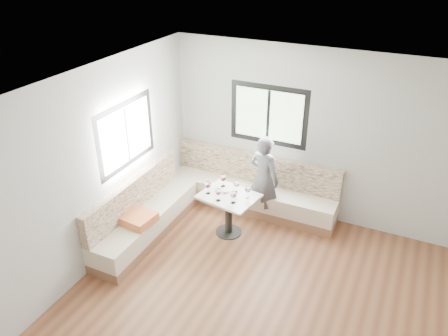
{
  "coord_description": "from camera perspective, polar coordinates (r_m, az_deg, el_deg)",
  "views": [
    {
      "loc": [
        1.24,
        -3.7,
        4.19
      ],
      "look_at": [
        -1.23,
        1.53,
        1.09
      ],
      "focal_mm": 35.0,
      "sensor_mm": 36.0,
      "label": 1
    }
  ],
  "objects": [
    {
      "name": "room",
      "position": [
        4.87,
        5.01,
        -6.67
      ],
      "size": [
        5.01,
        5.01,
        2.81
      ],
      "color": "brown",
      "rests_on": "ground"
    },
    {
      "name": "wine_glass_e",
      "position": [
        6.51,
        3.13,
        -2.8
      ],
      "size": [
        0.09,
        0.09,
        0.21
      ],
      "color": "white",
      "rests_on": "table"
    },
    {
      "name": "wine_glass_a",
      "position": [
        6.61,
        -2.14,
        -2.25
      ],
      "size": [
        0.09,
        0.09,
        0.21
      ],
      "color": "white",
      "rests_on": "table"
    },
    {
      "name": "wine_glass_b",
      "position": [
        6.44,
        -0.77,
        -3.17
      ],
      "size": [
        0.09,
        0.09,
        0.21
      ],
      "color": "white",
      "rests_on": "table"
    },
    {
      "name": "wine_glass_d",
      "position": [
        6.64,
        1.65,
        -2.1
      ],
      "size": [
        0.09,
        0.09,
        0.21
      ],
      "color": "white",
      "rests_on": "table"
    },
    {
      "name": "olive_ramekin",
      "position": [
        6.7,
        0.25,
        -3.03
      ],
      "size": [
        0.1,
        0.1,
        0.04
      ],
      "color": "white",
      "rests_on": "table"
    },
    {
      "name": "table",
      "position": [
        6.73,
        0.63,
        -4.85
      ],
      "size": [
        0.94,
        0.79,
        0.69
      ],
      "rotation": [
        0.0,
        0.0,
        -0.17
      ],
      "color": "black",
      "rests_on": "ground"
    },
    {
      "name": "wine_glass_f",
      "position": [
        6.79,
        -0.12,
        -1.34
      ],
      "size": [
        0.09,
        0.09,
        0.21
      ],
      "color": "white",
      "rests_on": "table"
    },
    {
      "name": "wine_glass_c",
      "position": [
        6.38,
        1.24,
        -3.48
      ],
      "size": [
        0.09,
        0.09,
        0.21
      ],
      "color": "white",
      "rests_on": "table"
    },
    {
      "name": "banquette",
      "position": [
        7.16,
        -2.3,
        -4.41
      ],
      "size": [
        2.9,
        2.8,
        0.95
      ],
      "color": "brown",
      "rests_on": "ground"
    },
    {
      "name": "person",
      "position": [
        7.03,
        5.25,
        -1.37
      ],
      "size": [
        0.61,
        0.49,
        1.47
      ],
      "primitive_type": "imported",
      "rotation": [
        0.0,
        0.0,
        2.86
      ],
      "color": "#4F4E55",
      "rests_on": "ground"
    }
  ]
}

